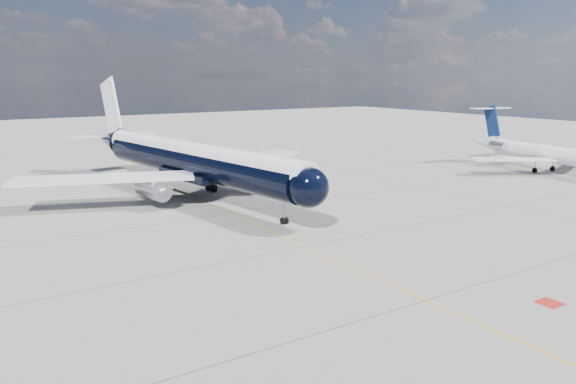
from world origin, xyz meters
name	(u,v)px	position (x,y,z in m)	size (l,w,h in m)	color
ground	(210,205)	(0.00, 30.00, 0.00)	(320.00, 320.00, 0.00)	gray
taxiway_centerline	(229,214)	(0.00, 25.00, 0.00)	(0.16, 160.00, 0.01)	#E09E0B
red_marking	(549,303)	(6.80, -10.00, 0.00)	(1.60, 1.60, 0.01)	maroon
main_airliner	(188,159)	(0.35, 36.89, 4.76)	(43.26, 53.01, 15.33)	black
regional_jet	(540,151)	(56.07, 23.07, 3.26)	(26.32, 30.49, 10.34)	white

